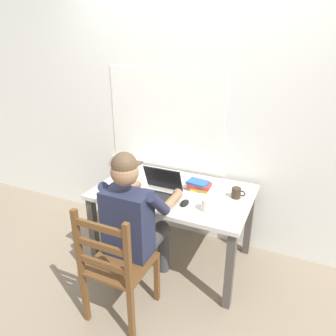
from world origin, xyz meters
TOP-DOWN VIEW (x-y plane):
  - ground_plane at (0.00, 0.00)m, footprint 8.00×8.00m
  - back_wall at (-0.01, 0.49)m, footprint 6.00×0.08m
  - desk at (0.00, 0.00)m, footprint 1.31×0.82m
  - seated_person at (-0.10, -0.49)m, footprint 0.50×0.60m
  - wooden_chair at (-0.10, -0.77)m, footprint 0.42×0.42m
  - laptop at (-0.07, -0.15)m, footprint 0.33×0.31m
  - computer_mouse at (0.18, -0.20)m, footprint 0.06×0.10m
  - coffee_mug_white at (0.37, -0.21)m, footprint 0.12×0.08m
  - coffee_mug_dark at (0.52, 0.09)m, footprint 0.11×0.08m
  - book_stack_main at (-0.09, 0.11)m, footprint 0.19×0.15m
  - book_stack_side at (0.20, 0.10)m, footprint 0.21×0.15m
  - paper_pile_near_laptop at (-0.01, 0.14)m, footprint 0.25×0.21m

SIDE VIEW (x-z plane):
  - ground_plane at x=0.00m, z-range 0.00..0.00m
  - wooden_chair at x=-0.10m, z-range -0.01..0.91m
  - desk at x=0.00m, z-range 0.26..0.97m
  - seated_person at x=-0.10m, z-range 0.06..1.28m
  - paper_pile_near_laptop at x=-0.01m, z-range 0.70..0.71m
  - computer_mouse at x=0.18m, z-range 0.70..0.74m
  - book_stack_side at x=0.20m, z-range 0.71..0.79m
  - coffee_mug_dark at x=0.52m, z-range 0.70..0.79m
  - book_stack_main at x=-0.09m, z-range 0.71..0.79m
  - coffee_mug_white at x=0.37m, z-range 0.70..0.80m
  - laptop at x=-0.07m, z-range 0.64..0.87m
  - back_wall at x=-0.01m, z-range 0.00..2.60m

